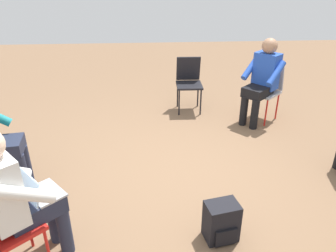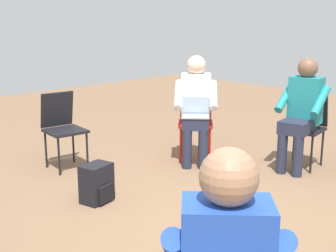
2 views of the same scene
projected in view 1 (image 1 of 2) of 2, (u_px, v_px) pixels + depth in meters
name	position (u px, v px, depth m)	size (l,w,h in m)	color
ground_plane	(182.00, 176.00, 3.72)	(14.00, 14.00, 0.00)	brown
chair_southwest	(266.00, 88.00, 4.91)	(0.59, 0.58, 0.85)	#B7B7BC
chair_south	(189.00, 80.00, 5.22)	(0.41, 0.44, 0.85)	black
person_with_laptop	(16.00, 194.00, 2.34)	(0.64, 0.63, 1.24)	#23283D
person_in_blue	(262.00, 77.00, 4.71)	(0.63, 0.63, 1.24)	black
backpack_near_laptop_user	(221.00, 223.00, 2.82)	(0.32, 0.29, 0.36)	black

